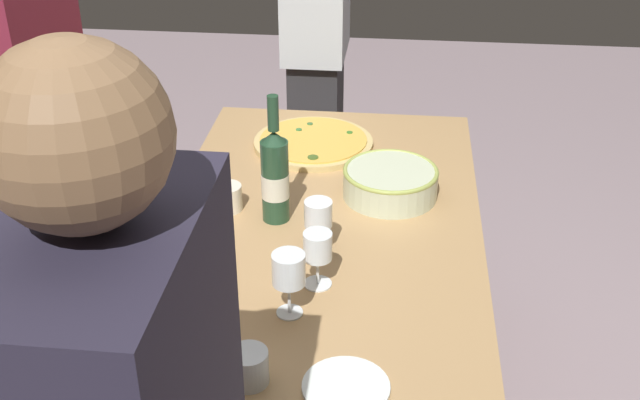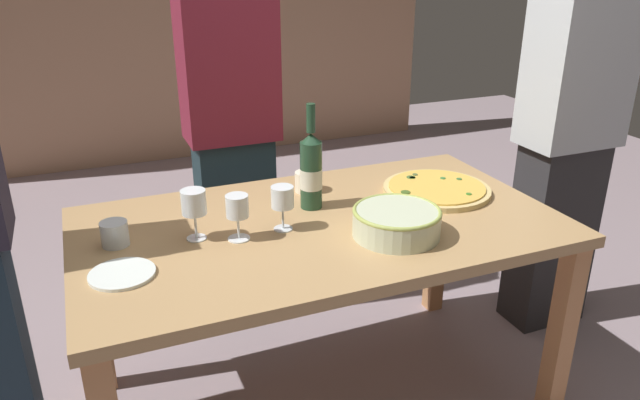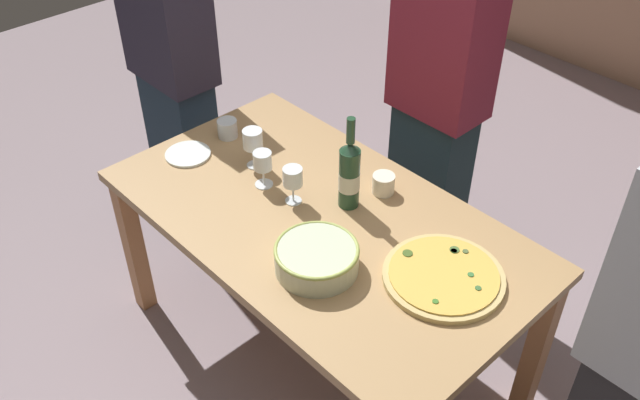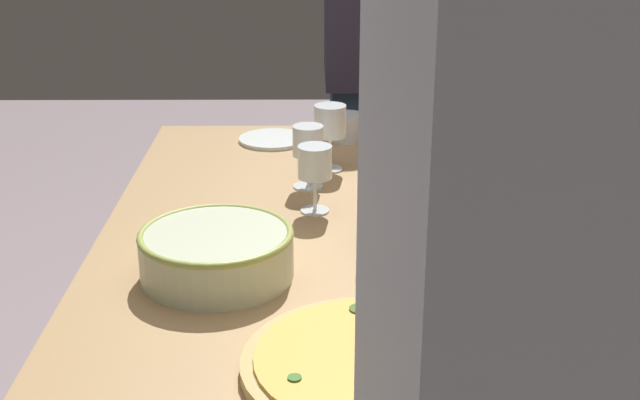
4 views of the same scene
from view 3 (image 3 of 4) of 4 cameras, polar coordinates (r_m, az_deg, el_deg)
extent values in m
plane|color=gray|center=(3.02, 0.00, -12.33)|extent=(8.00, 8.00, 0.00)
cube|color=tan|center=(2.49, 0.00, -1.75)|extent=(1.60, 0.90, 0.04)
cube|color=#BC804F|center=(3.05, -15.20, -3.72)|extent=(0.07, 0.07, 0.71)
cube|color=#BC804F|center=(3.37, -3.80, 2.41)|extent=(0.07, 0.07, 0.71)
cube|color=#BC804F|center=(2.69, 17.61, -11.54)|extent=(0.07, 0.07, 0.71)
cylinder|color=tan|center=(2.28, 10.21, -6.30)|extent=(0.40, 0.40, 0.02)
cylinder|color=gold|center=(2.27, 10.25, -6.06)|extent=(0.36, 0.36, 0.01)
cylinder|color=#3B7739|center=(2.28, 12.42, -6.07)|extent=(0.02, 0.02, 0.00)
cylinder|color=#3C7528|center=(2.17, 9.57, -8.31)|extent=(0.02, 0.02, 0.00)
cylinder|color=#3B7538|center=(2.35, 11.06, -4.18)|extent=(0.02, 0.02, 0.00)
cylinder|color=#425E22|center=(2.32, 7.29, -4.41)|extent=(0.03, 0.03, 0.00)
cylinder|color=#3A6A35|center=(2.24, 13.00, -7.15)|extent=(0.02, 0.02, 0.00)
cylinder|color=#4F6333|center=(2.35, 12.00, -4.20)|extent=(0.02, 0.02, 0.00)
cylinder|color=#496B33|center=(2.35, 11.11, -4.08)|extent=(0.03, 0.03, 0.00)
cylinder|color=beige|center=(2.25, -0.28, -4.88)|extent=(0.28, 0.28, 0.09)
torus|color=#A5B454|center=(2.23, -0.28, -4.15)|extent=(0.28, 0.28, 0.01)
cylinder|color=#21412A|center=(2.46, 2.44, 1.82)|extent=(0.08, 0.08, 0.24)
cone|color=#21412A|center=(2.39, 2.53, 4.36)|extent=(0.08, 0.08, 0.03)
cylinder|color=#21412A|center=(2.35, 2.57, 5.78)|extent=(0.03, 0.03, 0.10)
cylinder|color=silver|center=(2.47, 2.43, 1.60)|extent=(0.08, 0.08, 0.07)
cylinder|color=white|center=(2.55, -2.22, -0.05)|extent=(0.06, 0.06, 0.00)
cylinder|color=white|center=(2.53, -2.25, 0.64)|extent=(0.01, 0.01, 0.07)
cylinder|color=white|center=(2.48, -2.29, 1.95)|extent=(0.07, 0.07, 0.07)
cylinder|color=maroon|center=(2.49, -2.27, 1.56)|extent=(0.06, 0.06, 0.03)
cylinder|color=white|center=(2.74, -5.45, 2.91)|extent=(0.06, 0.06, 0.00)
cylinder|color=white|center=(2.72, -5.51, 3.65)|extent=(0.01, 0.01, 0.08)
cylinder|color=white|center=(2.67, -5.61, 5.06)|extent=(0.08, 0.08, 0.08)
cylinder|color=maroon|center=(2.68, -5.58, 4.61)|extent=(0.07, 0.07, 0.03)
cylinder|color=white|center=(2.64, -4.67, 1.32)|extent=(0.07, 0.07, 0.00)
cylinder|color=white|center=(2.61, -4.72, 1.99)|extent=(0.01, 0.01, 0.07)
cylinder|color=white|center=(2.57, -4.80, 3.28)|extent=(0.07, 0.07, 0.07)
cylinder|color=maroon|center=(2.58, -4.78, 2.98)|extent=(0.06, 0.06, 0.04)
cylinder|color=#F3E8CF|center=(2.58, 5.29, 1.35)|extent=(0.09, 0.09, 0.08)
cylinder|color=white|center=(2.91, -7.69, 5.91)|extent=(0.08, 0.08, 0.08)
cylinder|color=white|center=(2.83, -10.92, 3.76)|extent=(0.18, 0.18, 0.01)
cube|color=#1C2F34|center=(3.19, 8.89, 1.00)|extent=(0.33, 0.20, 0.84)
cube|color=maroon|center=(2.81, 10.38, 12.89)|extent=(0.39, 0.24, 0.63)
cube|color=#1C2E3E|center=(3.49, -11.17, 4.16)|extent=(0.36, 0.20, 0.81)
cube|color=#282436|center=(3.15, -12.80, 14.84)|extent=(0.42, 0.24, 0.61)
camera|label=1|loc=(3.47, -27.92, 27.57)|focal=44.49mm
camera|label=2|loc=(2.24, -49.91, 4.71)|focal=33.79mm
camera|label=4|loc=(1.59, 44.24, -9.26)|focal=48.52mm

